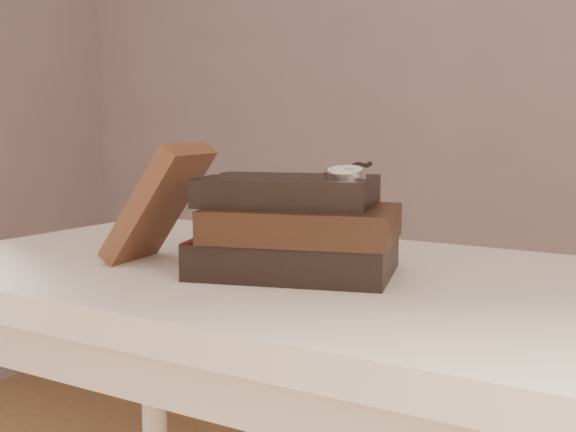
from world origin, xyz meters
The scene contains 5 objects.
table centered at (0.00, 0.35, 0.66)m, with size 1.00×0.60×0.75m.
book_stack centered at (0.06, 0.32, 0.81)m, with size 0.30×0.24×0.13m.
journal centered at (-0.15, 0.29, 0.83)m, with size 0.03×0.11×0.19m, color #3D2317.
pocket_watch centered at (0.12, 0.33, 0.88)m, with size 0.07×0.16×0.02m.
eyeglasses centered at (-0.06, 0.37, 0.82)m, with size 0.14×0.15×0.05m.
Camera 1 is at (0.55, -0.50, 0.95)m, focal length 46.78 mm.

